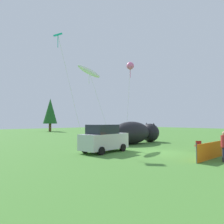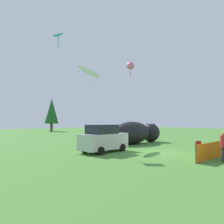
{
  "view_description": "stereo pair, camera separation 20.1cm",
  "coord_description": "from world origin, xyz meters",
  "px_view_note": "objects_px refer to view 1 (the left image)",
  "views": [
    {
      "loc": [
        -14.5,
        -10.44,
        2.54
      ],
      "look_at": [
        -0.4,
        5.2,
        3.39
      ],
      "focal_mm": 35.0,
      "sensor_mm": 36.0,
      "label": 1
    },
    {
      "loc": [
        -14.35,
        -10.57,
        2.54
      ],
      "look_at": [
        -0.4,
        5.2,
        3.39
      ],
      "focal_mm": 35.0,
      "sensor_mm": 36.0,
      "label": 2
    }
  ],
  "objects_px": {
    "folding_chair": "(198,145)",
    "kite_pink_octopus": "(130,66)",
    "parked_car": "(104,139)",
    "inflatable_cat": "(136,133)",
    "kite_teal_diamond": "(59,38)",
    "kite_white_ghost": "(89,72)",
    "spectator_in_red_shirt": "(224,145)"
  },
  "relations": [
    {
      "from": "parked_car",
      "to": "folding_chair",
      "type": "bearing_deg",
      "value": -44.66
    },
    {
      "from": "parked_car",
      "to": "kite_white_ghost",
      "type": "bearing_deg",
      "value": 59.46
    },
    {
      "from": "inflatable_cat",
      "to": "kite_pink_octopus",
      "type": "height_order",
      "value": "kite_pink_octopus"
    },
    {
      "from": "folding_chair",
      "to": "kite_pink_octopus",
      "type": "bearing_deg",
      "value": 53.23
    },
    {
      "from": "inflatable_cat",
      "to": "parked_car",
      "type": "bearing_deg",
      "value": -162.07
    },
    {
      "from": "kite_pink_octopus",
      "to": "inflatable_cat",
      "type": "bearing_deg",
      "value": 10.58
    },
    {
      "from": "inflatable_cat",
      "to": "kite_pink_octopus",
      "type": "xyz_separation_m",
      "value": [
        -1.12,
        -0.21,
        7.39
      ]
    },
    {
      "from": "inflatable_cat",
      "to": "kite_white_ghost",
      "type": "relative_size",
      "value": 0.89
    },
    {
      "from": "folding_chair",
      "to": "kite_pink_octopus",
      "type": "relative_size",
      "value": 0.1
    },
    {
      "from": "inflatable_cat",
      "to": "kite_white_ghost",
      "type": "distance_m",
      "value": 8.52
    },
    {
      "from": "inflatable_cat",
      "to": "spectator_in_red_shirt",
      "type": "distance_m",
      "value": 11.79
    },
    {
      "from": "inflatable_cat",
      "to": "spectator_in_red_shirt",
      "type": "height_order",
      "value": "inflatable_cat"
    },
    {
      "from": "parked_car",
      "to": "folding_chair",
      "type": "relative_size",
      "value": 5.19
    },
    {
      "from": "folding_chair",
      "to": "spectator_in_red_shirt",
      "type": "xyz_separation_m",
      "value": [
        -3.56,
        -3.47,
        0.53
      ]
    },
    {
      "from": "folding_chair",
      "to": "kite_teal_diamond",
      "type": "height_order",
      "value": "kite_teal_diamond"
    },
    {
      "from": "spectator_in_red_shirt",
      "to": "kite_pink_octopus",
      "type": "relative_size",
      "value": 0.21
    },
    {
      "from": "inflatable_cat",
      "to": "spectator_in_red_shirt",
      "type": "xyz_separation_m",
      "value": [
        -4.18,
        -11.02,
        -0.1
      ]
    },
    {
      "from": "folding_chair",
      "to": "kite_pink_octopus",
      "type": "xyz_separation_m",
      "value": [
        -0.5,
        7.35,
        8.02
      ]
    },
    {
      "from": "kite_teal_diamond",
      "to": "kite_pink_octopus",
      "type": "relative_size",
      "value": 1.29
    },
    {
      "from": "parked_car",
      "to": "kite_pink_octopus",
      "type": "bearing_deg",
      "value": 15.69
    },
    {
      "from": "kite_white_ghost",
      "to": "kite_teal_diamond",
      "type": "bearing_deg",
      "value": 158.22
    },
    {
      "from": "parked_car",
      "to": "inflatable_cat",
      "type": "height_order",
      "value": "inflatable_cat"
    },
    {
      "from": "parked_car",
      "to": "kite_teal_diamond",
      "type": "distance_m",
      "value": 11.57
    },
    {
      "from": "inflatable_cat",
      "to": "kite_white_ghost",
      "type": "bearing_deg",
      "value": 153.95
    },
    {
      "from": "parked_car",
      "to": "inflatable_cat",
      "type": "bearing_deg",
      "value": 13.73
    },
    {
      "from": "folding_chair",
      "to": "spectator_in_red_shirt",
      "type": "distance_m",
      "value": 5.0
    },
    {
      "from": "spectator_in_red_shirt",
      "to": "kite_white_ghost",
      "type": "height_order",
      "value": "kite_white_ghost"
    },
    {
      "from": "folding_chair",
      "to": "kite_white_ghost",
      "type": "bearing_deg",
      "value": 73.85
    },
    {
      "from": "folding_chair",
      "to": "kite_white_ghost",
      "type": "distance_m",
      "value": 12.79
    },
    {
      "from": "kite_white_ghost",
      "to": "kite_pink_octopus",
      "type": "distance_m",
      "value": 4.56
    },
    {
      "from": "spectator_in_red_shirt",
      "to": "kite_pink_octopus",
      "type": "distance_m",
      "value": 13.5
    },
    {
      "from": "folding_chair",
      "to": "kite_white_ghost",
      "type": "height_order",
      "value": "kite_white_ghost"
    }
  ]
}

